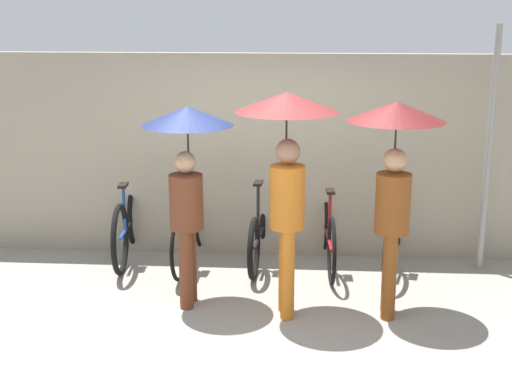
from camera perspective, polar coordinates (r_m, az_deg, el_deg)
The scene contains 11 objects.
ground_plane at distance 6.59m, azimuth -0.62°, elevation -10.75°, with size 30.00×30.00×0.00m, color gray.
back_wall at distance 8.13m, azimuth 0.48°, elevation 2.88°, with size 11.03×0.12×2.32m.
parked_bicycle_0 at distance 8.27m, azimuth -10.21°, elevation -2.59°, with size 0.44×1.74×1.01m.
parked_bicycle_1 at distance 8.06m, azimuth -5.08°, elevation -2.97°, with size 0.44×1.82×0.99m.
parked_bicycle_2 at distance 8.06m, azimuth 0.35°, elevation -3.14°, with size 0.44×1.74×1.06m.
parked_bicycle_3 at distance 7.97m, azimuth 5.76°, elevation -3.25°, with size 0.44×1.78×1.07m.
parked_bicycle_4 at distance 8.10m, azimuth 11.13°, elevation -3.09°, with size 0.59×1.80×0.97m.
pedestrian_leading at distance 6.72m, azimuth -5.54°, elevation 2.85°, with size 0.87×0.87×1.93m.
pedestrian_center at distance 6.44m, azimuth 2.49°, elevation 3.73°, with size 0.94×0.94×2.09m.
pedestrian_trailing at distance 6.56m, azimuth 11.05°, elevation 2.92°, with size 0.89×0.89×2.00m.
awning_pole at distance 7.98m, azimuth 18.13°, elevation 3.12°, with size 0.07×0.07×2.65m.
Camera 1 is at (0.48, -5.92, 2.86)m, focal length 50.00 mm.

